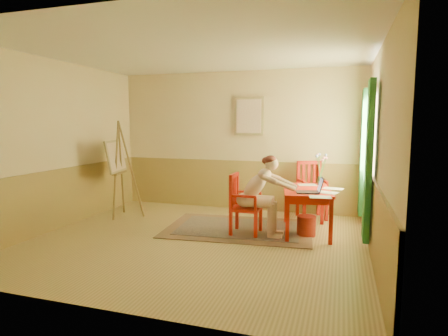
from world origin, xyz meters
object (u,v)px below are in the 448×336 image
(chair_back, at_px, (311,190))
(laptop, at_px, (312,190))
(figure, at_px, (260,192))
(chair_left, at_px, (243,204))
(table, at_px, (307,194))
(easel, at_px, (118,160))

(chair_back, bearing_deg, laptop, -85.43)
(chair_back, relative_size, figure, 0.83)
(chair_left, xyz_separation_m, figure, (0.28, -0.01, 0.22))
(chair_back, height_order, figure, figure)
(table, distance_m, chair_left, 1.04)
(chair_left, xyz_separation_m, laptop, (1.06, 0.05, 0.28))
(figure, bearing_deg, chair_left, 177.10)
(chair_left, bearing_deg, table, 21.10)
(chair_back, height_order, laptop, chair_back)
(easel, bearing_deg, chair_back, 15.83)
(figure, bearing_deg, table, 29.56)
(chair_left, bearing_deg, easel, 170.94)
(chair_left, bearing_deg, laptop, 2.63)
(chair_back, distance_m, easel, 3.67)
(table, relative_size, laptop, 2.98)
(figure, distance_m, laptop, 0.78)
(chair_back, distance_m, figure, 1.57)
(table, bearing_deg, figure, -150.44)
(chair_left, relative_size, figure, 0.76)
(table, xyz_separation_m, easel, (-3.50, 0.04, 0.44))
(chair_left, relative_size, chair_back, 0.92)
(table, bearing_deg, chair_back, 90.52)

